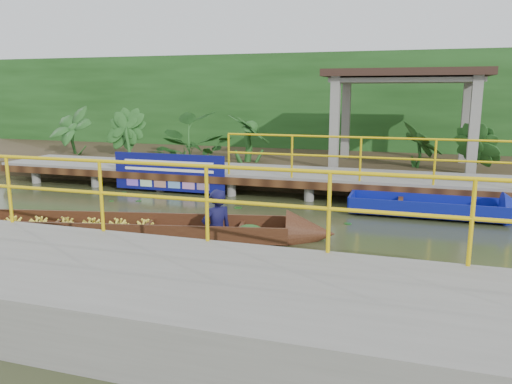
% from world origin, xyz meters
% --- Properties ---
extents(ground, '(80.00, 80.00, 0.00)m').
position_xyz_m(ground, '(0.00, 0.00, 0.00)').
color(ground, '#2A2F17').
rests_on(ground, ground).
extents(land_strip, '(30.00, 8.00, 0.45)m').
position_xyz_m(land_strip, '(0.00, 7.50, 0.23)').
color(land_strip, '#372A1B').
rests_on(land_strip, ground).
extents(far_dock, '(16.00, 2.06, 1.66)m').
position_xyz_m(far_dock, '(0.02, 3.43, 0.48)').
color(far_dock, slate).
rests_on(far_dock, ground).
extents(near_dock, '(18.00, 2.40, 1.73)m').
position_xyz_m(near_dock, '(1.00, -4.20, 0.30)').
color(near_dock, slate).
rests_on(near_dock, ground).
extents(pavilion, '(4.40, 3.00, 3.00)m').
position_xyz_m(pavilion, '(3.00, 6.30, 2.82)').
color(pavilion, slate).
rests_on(pavilion, ground).
extents(foliage_backdrop, '(30.00, 0.80, 4.00)m').
position_xyz_m(foliage_backdrop, '(0.00, 10.00, 2.00)').
color(foliage_backdrop, '#183E14').
rests_on(foliage_backdrop, ground).
extents(vendor_boat, '(8.56, 2.60, 1.99)m').
position_xyz_m(vendor_boat, '(-1.77, -1.22, 0.24)').
color(vendor_boat, '#35190E').
rests_on(vendor_boat, ground).
extents(moored_blue_boat, '(3.68, 1.00, 0.88)m').
position_xyz_m(moored_blue_boat, '(4.54, 1.99, 0.16)').
color(moored_blue_boat, navy).
rests_on(moored_blue_boat, ground).
extents(blue_banner, '(3.09, 0.04, 0.97)m').
position_xyz_m(blue_banner, '(-2.63, 2.48, 0.56)').
color(blue_banner, '#0C0E60').
rests_on(blue_banner, ground).
extents(tropical_plants, '(14.32, 1.32, 1.65)m').
position_xyz_m(tropical_plants, '(-1.75, 5.30, 1.28)').
color(tropical_plants, '#183E14').
rests_on(tropical_plants, ground).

